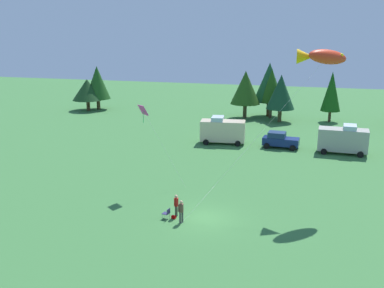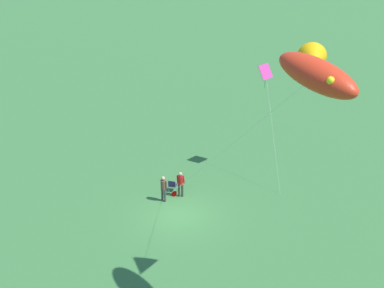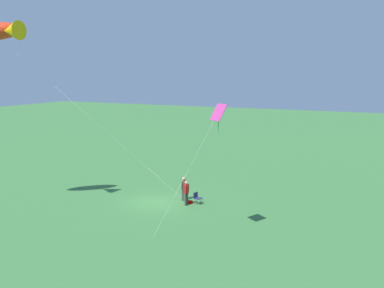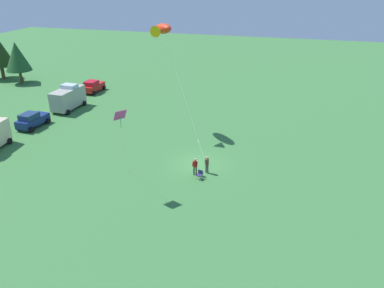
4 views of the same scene
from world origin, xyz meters
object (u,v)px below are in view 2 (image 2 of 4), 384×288
Objects in this scene: kite_diamond_rainbow at (266,74)px; person_kite_flyer at (163,187)px; backpack_on_grass at (174,194)px; kite_large_fish at (316,71)px; person_spectator at (181,182)px; folding_chair at (172,185)px.

person_kite_flyer is at bearing -49.93° from kite_diamond_rainbow.
backpack_on_grass is 16.83m from kite_large_fish.
person_spectator is 0.14× the size of kite_large_fish.
kite_large_fish is at bearing -147.00° from person_spectator.
kite_diamond_rainbow is (-14.30, -1.52, -4.77)m from kite_large_fish.
kite_diamond_rainbow is at bearing -45.67° from folding_chair.
kite_diamond_rainbow reaches higher than folding_chair.
kite_diamond_rainbow is at bearing -49.37° from person_spectator.
person_kite_flyer is at bearing -36.29° from backpack_on_grass.
folding_chair is at bearing 48.54° from person_spectator.
kite_large_fish is at bearing -135.53° from folding_chair.
backpack_on_grass is (-0.75, 0.55, -0.91)m from person_kite_flyer.
kite_large_fish reaches higher than person_kite_flyer.
person_spectator is 1.01m from backpack_on_grass.
backpack_on_grass is at bearing -51.74° from kite_diamond_rainbow.
folding_chair is at bearing -55.80° from kite_diamond_rainbow.
person_kite_flyer is 1.38m from folding_chair.
person_spectator reaches higher than backpack_on_grass.
person_kite_flyer is at bearing -140.90° from kite_large_fish.
person_kite_flyer is 0.14× the size of kite_large_fish.
folding_chair is 0.47× the size of person_spectator.
kite_large_fish is 1.66× the size of kite_diamond_rainbow.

